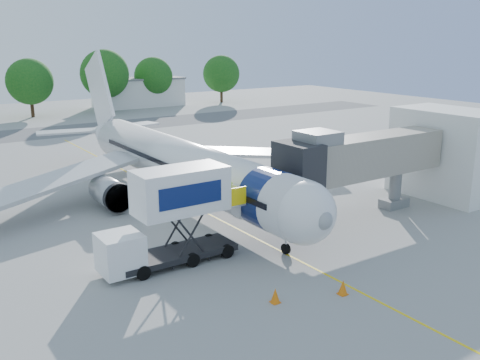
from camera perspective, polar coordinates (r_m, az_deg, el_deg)
ground at (r=39.58m, az=-3.76°, el=-3.44°), size 160.00×160.00×0.00m
guidance_line at (r=39.58m, az=-3.76°, el=-3.44°), size 0.15×70.00×0.01m
taxiway_strip at (r=77.86m, az=-19.65°, el=4.83°), size 120.00×10.00×0.01m
aircraft at (r=42.27m, az=-6.66°, el=1.83°), size 34.17×37.73×11.35m
jet_bridge at (r=37.89m, az=12.12°, el=2.24°), size 13.90×3.20×6.60m
terminal_stub at (r=46.09m, az=21.21°, el=2.70°), size 5.00×8.00×7.00m
catering_hiloader at (r=30.04m, az=-7.41°, el=-4.00°), size 8.50×2.44×5.50m
ground_tug at (r=26.05m, az=14.42°, el=-12.24°), size 3.65×2.02×1.42m
safety_cone_a at (r=27.69m, az=10.92°, el=-11.19°), size 0.49×0.49×0.78m
safety_cone_b at (r=26.50m, az=3.78°, el=-12.22°), size 0.47×0.47×0.75m
outbuilding_right at (r=103.42m, az=-10.75°, el=9.20°), size 16.40×7.40×5.30m
tree_d at (r=93.39m, az=-21.52°, el=9.73°), size 7.37×7.37×9.40m
tree_e at (r=96.97m, az=-14.23°, el=10.91°), size 8.37×8.37×10.67m
tree_f at (r=102.67m, az=-9.22°, el=10.84°), size 7.17×7.17×9.14m
tree_g at (r=108.05m, az=-2.01°, el=11.25°), size 7.26×7.26×9.26m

